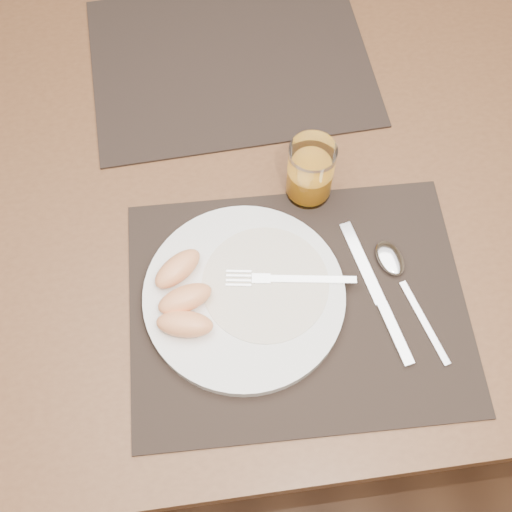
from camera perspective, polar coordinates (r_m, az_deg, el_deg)
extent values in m
plane|color=#54331D|center=(1.64, 0.17, -7.21)|extent=(5.00, 5.00, 0.00)
cube|color=brown|center=(0.98, 0.29, 6.82)|extent=(1.40, 0.90, 0.04)
cylinder|color=brown|center=(1.65, 20.65, 12.37)|extent=(0.06, 0.06, 0.71)
cube|color=black|center=(0.87, 3.74, -4.39)|extent=(0.46, 0.37, 0.00)
cube|color=black|center=(1.10, -2.29, 16.91)|extent=(0.46, 0.37, 0.00)
cylinder|color=white|center=(0.86, -1.06, -3.54)|extent=(0.27, 0.27, 0.02)
cylinder|color=white|center=(0.86, 0.84, -2.45)|extent=(0.17, 0.17, 0.00)
cube|color=silver|center=(0.86, 5.13, -2.10)|extent=(0.12, 0.03, 0.00)
cube|color=silver|center=(0.86, 0.46, -2.03)|extent=(0.03, 0.02, 0.00)
cube|color=silver|center=(0.86, -1.55, -2.00)|extent=(0.04, 0.03, 0.00)
cube|color=silver|center=(0.90, 9.42, -0.57)|extent=(0.04, 0.13, 0.00)
cube|color=silver|center=(0.86, 12.26, -6.76)|extent=(0.03, 0.09, 0.01)
cube|color=silver|center=(0.88, 14.72, -5.73)|extent=(0.04, 0.12, 0.00)
ellipsoid|color=silver|center=(0.90, 11.82, -0.17)|extent=(0.05, 0.06, 0.01)
cylinder|color=white|center=(0.91, 4.87, 7.53)|extent=(0.07, 0.07, 0.10)
cylinder|color=orange|center=(0.92, 4.76, 6.76)|extent=(0.06, 0.06, 0.05)
ellipsoid|color=#F7A365|center=(0.82, -6.35, -6.03)|extent=(0.08, 0.05, 0.03)
ellipsoid|color=#F7A365|center=(0.84, -6.33, -3.80)|extent=(0.08, 0.05, 0.03)
ellipsoid|color=#F7A365|center=(0.86, -6.99, -1.12)|extent=(0.08, 0.07, 0.03)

